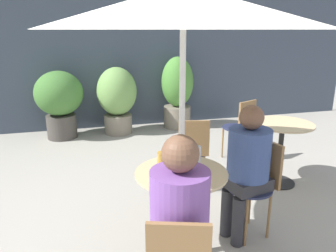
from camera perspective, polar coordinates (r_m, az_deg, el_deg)
storefront_wall at (r=6.19m, az=-10.04°, el=13.49°), size 10.00×0.06×3.00m
cafe_table_near at (r=2.60m, az=2.30°, el=-12.00°), size 0.71×0.71×0.76m
cafe_table_far at (r=4.07m, az=19.13°, el=-2.20°), size 0.71×0.71×0.76m
bistro_chair_1 at (r=3.02m, az=15.44°, el=-8.80°), size 0.42×0.40×0.87m
bistro_chair_2 at (r=4.66m, az=12.65°, el=0.38°), size 0.43×0.44×0.87m
bistro_chair_3 at (r=3.65m, az=4.33°, el=-3.79°), size 0.40×0.42×0.87m
seated_person_0 at (r=1.95m, az=2.03°, el=-15.86°), size 0.37×0.39×1.26m
seated_person_1 at (r=2.86m, az=13.57°, el=-6.10°), size 0.40×0.37×1.21m
beer_glass_0 at (r=2.40m, az=-1.03°, el=-6.68°), size 0.07×0.07×0.19m
beer_glass_1 at (r=2.58m, az=5.05°, el=-5.32°), size 0.06×0.06×0.17m
potted_plant_0 at (r=5.79m, az=-18.40°, el=4.46°), size 0.80×0.80×1.15m
potted_plant_1 at (r=5.83m, az=-8.86°, el=5.04°), size 0.69×0.69×1.18m
potted_plant_2 at (r=6.12m, az=1.64°, el=6.18°), size 0.59×0.59×1.33m
umbrella at (r=2.29m, az=2.71°, el=19.88°), size 1.94×1.94×2.07m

